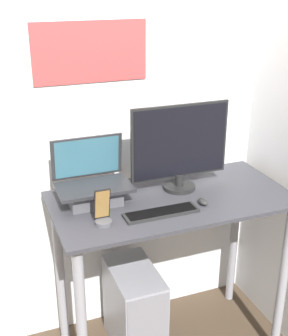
% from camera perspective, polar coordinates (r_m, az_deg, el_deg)
% --- Properties ---
extents(wall_back, '(6.00, 0.06, 2.60)m').
position_cam_1_polar(wall_back, '(2.50, 0.02, 7.71)').
color(wall_back, silver).
rests_on(wall_back, ground_plane).
extents(desk, '(1.18, 0.60, 0.93)m').
position_cam_1_polar(desk, '(2.39, 3.33, -7.60)').
color(desk, '#333338').
rests_on(desk, ground_plane).
extents(laptop, '(0.35, 0.24, 0.30)m').
position_cam_1_polar(laptop, '(2.23, -6.22, -2.30)').
color(laptop, '#4C4C51').
rests_on(laptop, desk).
extents(monitor, '(0.51, 0.16, 0.44)m').
position_cam_1_polar(monitor, '(2.32, 4.41, 2.47)').
color(monitor, black).
rests_on(monitor, desk).
extents(keyboard, '(0.35, 0.09, 0.02)m').
position_cam_1_polar(keyboard, '(2.14, 2.12, -5.46)').
color(keyboard, black).
rests_on(keyboard, desk).
extents(mouse, '(0.04, 0.06, 0.03)m').
position_cam_1_polar(mouse, '(2.25, 7.18, -4.08)').
color(mouse, '#262626').
rests_on(mouse, desk).
extents(cell_phone, '(0.07, 0.07, 0.17)m').
position_cam_1_polar(cell_phone, '(2.05, -5.04, -5.52)').
color(cell_phone, '#4C4C51').
rests_on(cell_phone, desk).
extents(computer_tower, '(0.23, 0.43, 0.50)m').
position_cam_1_polar(computer_tower, '(2.66, -1.20, -16.91)').
color(computer_tower, gray).
rests_on(computer_tower, ground_plane).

